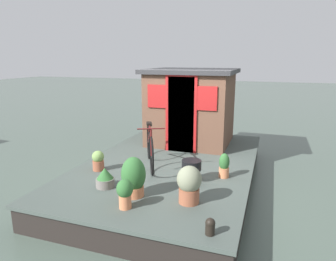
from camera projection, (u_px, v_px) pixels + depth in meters
The scene contains 12 objects.
ground_plane at pixel (171, 182), 6.42m from camera, with size 60.00×60.00×0.00m, color #47564C.
houseboat_deck at pixel (171, 171), 6.36m from camera, with size 5.32×3.31×0.47m.
houseboat_cabin at pixel (191, 106), 7.51m from camera, with size 1.91×2.12×1.84m.
bicycle at pixel (150, 147), 5.95m from camera, with size 1.52×0.79×0.86m.
potted_plant_fern at pixel (105, 178), 5.01m from camera, with size 0.31×0.31×0.33m.
potted_plant_basil at pixel (224, 166), 5.40m from camera, with size 0.18×0.18×0.45m.
potted_plant_thyme at pixel (189, 184), 4.43m from camera, with size 0.37×0.37×0.57m.
potted_plant_geranium at pixel (125, 192), 4.28m from camera, with size 0.24×0.24×0.43m.
potted_plant_rosemary at pixel (98, 160), 5.75m from camera, with size 0.23×0.23×0.38m.
potted_plant_mint at pixel (134, 177), 4.65m from camera, with size 0.38×0.38×0.63m.
charcoal_grill at pixel (192, 166), 5.18m from camera, with size 0.34×0.34×0.39m.
mooring_bollard at pixel (210, 226), 3.66m from camera, with size 0.12×0.12×0.22m.
Camera 1 is at (-5.68, -1.90, 2.56)m, focal length 32.33 mm.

